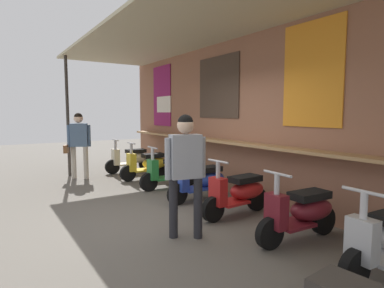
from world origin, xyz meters
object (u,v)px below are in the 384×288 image
Objects in this scene: scooter_yellow at (149,164)px; shopper_with_handbag at (78,139)px; scooter_green at (172,171)px; scooter_cream at (132,159)px; scooter_maroon at (303,212)px; scooter_red at (240,192)px; scooter_blue at (202,180)px; shopper_browsing at (186,163)px.

scooter_yellow is 1.93m from shopper_with_handbag.
scooter_yellow is 1.21m from scooter_green.
scooter_cream is at bearing -89.49° from scooter_yellow.
scooter_maroon is 5.98m from shopper_with_handbag.
scooter_cream and scooter_red have the same top height.
scooter_green and scooter_maroon have the same top height.
scooter_cream is at bearing -93.16° from scooter_red.
scooter_blue is at bearing 90.92° from scooter_cream.
scooter_maroon is 1.70m from shopper_browsing.
scooter_cream is 1.00× the size of scooter_maroon.
shopper_browsing reaches higher than scooter_cream.
shopper_browsing is (2.60, -1.27, 0.65)m from scooter_green.
scooter_yellow is at bearing -5.12° from shopper_browsing.
scooter_yellow is at bearing -92.07° from scooter_blue.
scooter_maroon is at bearing 86.84° from scooter_red.
shopper_with_handbag is (-5.75, -1.50, 0.65)m from scooter_maroon.
shopper_with_handbag is 4.83m from shopper_browsing.
scooter_cream is 1.00× the size of scooter_blue.
scooter_red is at bearing 39.37° from shopper_with_handbag.
scooter_blue is (3.54, -0.00, 0.00)m from scooter_cream.
scooter_maroon is at bearing 90.92° from scooter_cream.
shopper_browsing reaches higher than scooter_yellow.
scooter_cream is at bearing -1.07° from shopper_browsing.
scooter_blue is at bearing 91.71° from scooter_green.
shopper_browsing is (0.33, -1.27, 0.65)m from scooter_red.
scooter_yellow is 0.82× the size of shopper_with_handbag.
scooter_red is 0.83× the size of shopper_browsing.
scooter_yellow is 1.00× the size of scooter_maroon.
scooter_maroon is (2.34, -0.00, 0.00)m from scooter_blue.
scooter_cream and scooter_blue have the same top height.
scooter_green is at bearing -92.07° from scooter_blue.
scooter_yellow is at bearing 90.92° from scooter_cream.
scooter_cream is 5.15m from shopper_browsing.
shopper_browsing is (1.41, -1.27, 0.65)m from scooter_blue.
shopper_browsing is at bearing 23.72° from shopper_with_handbag.
scooter_cream is 1.14m from scooter_yellow.
scooter_yellow and scooter_green have the same top height.
scooter_yellow is 0.83× the size of shopper_browsing.
shopper_with_handbag reaches higher than scooter_yellow.
scooter_red is (4.63, -0.00, 0.00)m from scooter_cream.
scooter_red is 1.25m from scooter_maroon.
shopper_browsing is (4.83, 0.24, 0.00)m from shopper_with_handbag.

